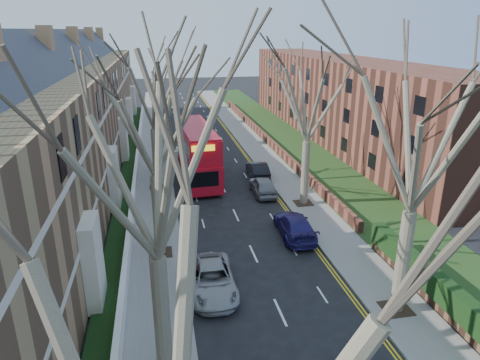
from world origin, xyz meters
TOP-DOWN VIEW (x-y plane):
  - pavement_left at (-6.00, 39.00)m, footprint 3.00×102.00m
  - pavement_right at (6.00, 39.00)m, footprint 3.00×102.00m
  - terrace_left at (-13.65, 31.00)m, footprint 9.70×78.00m
  - flats_right at (17.46, 43.00)m, footprint 13.97×54.00m
  - front_wall_left at (-7.65, 31.00)m, footprint 0.30×78.00m
  - grass_verge_right at (10.50, 39.00)m, footprint 6.00×102.00m
  - tree_left_mid at (-5.70, 6.00)m, footprint 10.50×10.50m
  - tree_left_far at (-5.70, 16.00)m, footprint 10.15×10.15m
  - tree_left_dist at (-5.70, 28.00)m, footprint 10.50×10.50m
  - tree_right_mid at (5.70, 8.00)m, footprint 10.50×10.50m
  - tree_right_far at (5.70, 22.00)m, footprint 10.15×10.15m
  - double_decker_bus at (-1.97, 30.19)m, footprint 3.41×11.81m
  - car_left_far at (-3.05, 11.48)m, footprint 2.48×5.20m
  - car_right_near at (3.28, 16.86)m, footprint 2.40×5.31m
  - car_right_mid at (3.07, 24.89)m, footprint 1.88×4.51m
  - car_right_far at (3.64, 29.21)m, footprint 1.77×4.63m

SIDE VIEW (x-z plane):
  - pavement_left at x=-6.00m, z-range 0.00..0.12m
  - pavement_right at x=6.00m, z-range 0.00..0.12m
  - grass_verge_right at x=10.50m, z-range 0.12..0.18m
  - front_wall_left at x=-7.65m, z-range 0.12..1.12m
  - car_left_far at x=-3.05m, z-range 0.00..1.43m
  - car_right_far at x=3.64m, z-range 0.00..1.51m
  - car_right_near at x=3.28m, z-range 0.00..1.51m
  - car_right_mid at x=3.07m, z-range 0.00..1.52m
  - double_decker_bus at x=-1.97m, z-range -0.03..4.83m
  - flats_right at x=17.46m, z-range -0.02..9.98m
  - terrace_left at x=-13.65m, z-range -1.27..12.33m
  - tree_left_far at x=-5.70m, z-range 2.13..16.35m
  - tree_right_far at x=5.70m, z-range 2.13..16.35m
  - tree_left_mid at x=-5.70m, z-range 2.20..16.91m
  - tree_right_mid at x=5.70m, z-range 2.20..16.91m
  - tree_left_dist at x=-5.70m, z-range 2.20..16.91m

